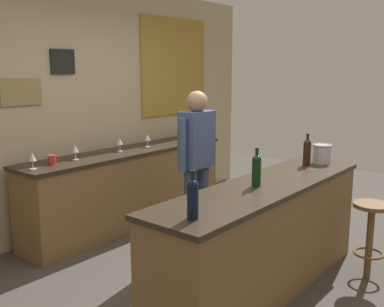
% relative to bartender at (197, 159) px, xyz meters
% --- Properties ---
extents(ground_plane, '(10.00, 10.00, 0.00)m').
position_rel_bartender_xyz_m(ground_plane, '(-0.35, -0.59, -0.94)').
color(ground_plane, '#423D38').
extents(back_wall, '(6.00, 0.09, 2.80)m').
position_rel_bartender_xyz_m(back_wall, '(-0.31, 1.44, 0.48)').
color(back_wall, tan).
rests_on(back_wall, ground_plane).
extents(bar_counter, '(2.46, 0.60, 0.92)m').
position_rel_bartender_xyz_m(bar_counter, '(-0.35, -0.99, -0.47)').
color(bar_counter, brown).
rests_on(bar_counter, ground_plane).
extents(side_counter, '(2.75, 0.56, 0.90)m').
position_rel_bartender_xyz_m(side_counter, '(0.05, 1.06, -0.48)').
color(side_counter, brown).
rests_on(side_counter, ground_plane).
extents(bartender, '(0.52, 0.21, 1.62)m').
position_rel_bartender_xyz_m(bartender, '(0.00, 0.00, 0.00)').
color(bartender, '#384766').
rests_on(bartender, ground_plane).
extents(bar_stool, '(0.32, 0.32, 0.68)m').
position_rel_bartender_xyz_m(bar_stool, '(0.46, -1.59, -0.48)').
color(bar_stool, brown).
rests_on(bar_stool, ground_plane).
extents(wine_bottle_a, '(0.07, 0.07, 0.31)m').
position_rel_bartender_xyz_m(wine_bottle_a, '(-1.36, -1.07, 0.12)').
color(wine_bottle_a, black).
rests_on(wine_bottle_a, bar_counter).
extents(wine_bottle_b, '(0.07, 0.07, 0.31)m').
position_rel_bartender_xyz_m(wine_bottle_b, '(-0.45, -0.97, 0.12)').
color(wine_bottle_b, black).
rests_on(wine_bottle_b, bar_counter).
extents(wine_bottle_c, '(0.07, 0.07, 0.31)m').
position_rel_bartender_xyz_m(wine_bottle_c, '(0.52, -0.94, 0.12)').
color(wine_bottle_c, black).
rests_on(wine_bottle_c, bar_counter).
extents(ice_bucket, '(0.19, 0.19, 0.19)m').
position_rel_bartender_xyz_m(ice_bucket, '(0.70, -1.01, 0.08)').
color(ice_bucket, '#B7BABF').
rests_on(ice_bucket, bar_counter).
extents(wine_glass_a, '(0.07, 0.07, 0.16)m').
position_rel_bartender_xyz_m(wine_glass_a, '(-1.20, 1.01, 0.07)').
color(wine_glass_a, silver).
rests_on(wine_glass_a, side_counter).
extents(wine_glass_b, '(0.07, 0.07, 0.16)m').
position_rel_bartender_xyz_m(wine_glass_b, '(-0.68, 1.07, 0.07)').
color(wine_glass_b, silver).
rests_on(wine_glass_b, side_counter).
extents(wine_glass_c, '(0.07, 0.07, 0.16)m').
position_rel_bartender_xyz_m(wine_glass_c, '(-0.07, 1.08, 0.07)').
color(wine_glass_c, silver).
rests_on(wine_glass_c, side_counter).
extents(wine_glass_d, '(0.07, 0.07, 0.16)m').
position_rel_bartender_xyz_m(wine_glass_d, '(0.34, 1.04, 0.07)').
color(wine_glass_d, silver).
rests_on(wine_glass_d, side_counter).
extents(wine_glass_e, '(0.07, 0.07, 0.16)m').
position_rel_bartender_xyz_m(wine_glass_e, '(0.92, 0.96, 0.07)').
color(wine_glass_e, silver).
rests_on(wine_glass_e, side_counter).
extents(coffee_mug, '(0.13, 0.08, 0.09)m').
position_rel_bartender_xyz_m(coffee_mug, '(-0.97, 1.06, 0.01)').
color(coffee_mug, '#B2332D').
rests_on(coffee_mug, side_counter).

